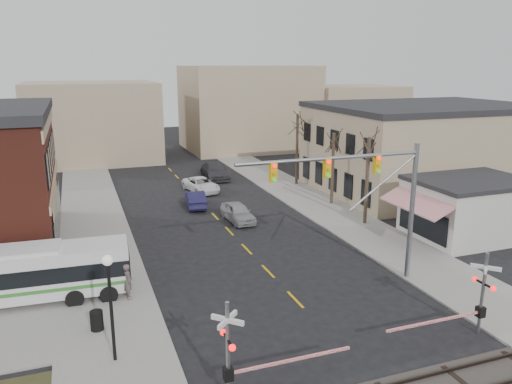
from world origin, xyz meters
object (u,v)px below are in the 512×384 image
rr_crossing_east (475,296)px  street_lamp (109,287)px  car_a (238,212)px  transit_bus (16,275)px  pedestrian_far (81,275)px  rr_crossing_west (239,351)px  trash_bin (97,320)px  car_d (215,171)px  car_b (195,199)px  traffic_signal_mast (369,187)px  car_c (201,185)px  pedestrian_near (128,281)px

rr_crossing_east → street_lamp: 16.14m
car_a → transit_bus: bearing=-151.2°
pedestrian_far → rr_crossing_west: bearing=-105.1°
trash_bin → transit_bus: bearing=130.6°
transit_bus → car_d: bearing=55.2°
rr_crossing_east → car_b: size_ratio=1.27×
transit_bus → trash_bin: (3.70, -4.32, -1.07)m
trash_bin → car_b: car_b is taller
car_a → car_b: car_a is taller
traffic_signal_mast → car_c: 25.03m
transit_bus → rr_crossing_east: size_ratio=2.04×
pedestrian_near → pedestrian_far: size_ratio=1.05×
street_lamp → pedestrian_near: size_ratio=2.41×
rr_crossing_east → pedestrian_near: rr_crossing_east is taller
transit_bus → traffic_signal_mast: bearing=-13.1°
car_b → trash_bin: bearing=71.1°
traffic_signal_mast → rr_crossing_west: bearing=-144.6°
car_a → pedestrian_far: 15.26m
car_a → car_c: size_ratio=0.87×
rr_crossing_east → street_lamp: size_ratio=1.19×
street_lamp → trash_bin: size_ratio=5.01×
rr_crossing_east → car_b: 26.36m
trash_bin → pedestrian_near: (1.76, 2.79, 0.51)m
traffic_signal_mast → street_lamp: traffic_signal_mast is taller
street_lamp → car_b: 23.79m
traffic_signal_mast → trash_bin: 15.37m
rr_crossing_west → trash_bin: bearing=125.2°
rr_crossing_east → car_d: size_ratio=0.97×
traffic_signal_mast → car_d: size_ratio=1.84×
transit_bus → street_lamp: (4.27, -7.15, 1.78)m
traffic_signal_mast → pedestrian_far: traffic_signal_mast is taller
pedestrian_near → pedestrian_far: pedestrian_near is taller
transit_bus → rr_crossing_west: bearing=-52.6°
car_d → car_c: bearing=-116.7°
car_c → car_d: (2.83, 5.20, 0.15)m
trash_bin → car_d: car_d is taller
rr_crossing_east → trash_bin: 17.48m
transit_bus → pedestrian_far: size_ratio=6.15×
rr_crossing_east → trash_bin: (-16.28, 6.22, -1.38)m
trash_bin → car_b: bearing=64.2°
street_lamp → trash_bin: (-0.57, 2.83, -2.85)m
transit_bus → pedestrian_far: bearing=4.3°
traffic_signal_mast → rr_crossing_west: size_ratio=1.90×
traffic_signal_mast → car_a: 15.06m
street_lamp → car_d: bearing=67.7°
car_d → pedestrian_near: pedestrian_near is taller
trash_bin → car_c: size_ratio=0.19×
trash_bin → car_a: bearing=50.6°
street_lamp → pedestrian_near: (1.19, 5.61, -2.35)m
transit_bus → car_b: transit_bus is taller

